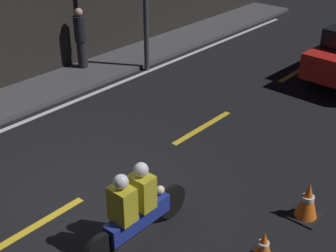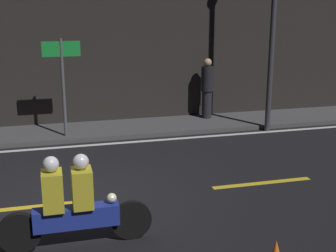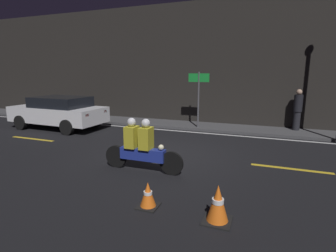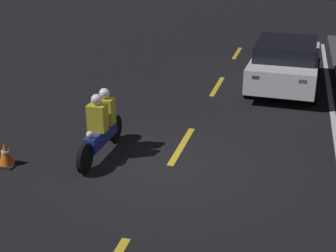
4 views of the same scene
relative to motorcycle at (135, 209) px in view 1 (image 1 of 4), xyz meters
name	(u,v)px [view 1 (image 1 of 4)]	position (x,y,z in m)	size (l,w,h in m)	color
ground_plane	(81,199)	(0.15, 1.49, -0.64)	(56.00, 56.00, 0.00)	black
lane_dash_c	(32,228)	(-0.85, 1.49, -0.64)	(2.00, 0.14, 0.01)	gold
lane_dash_d	(203,127)	(3.65, 1.49, -0.64)	(2.00, 0.14, 0.01)	gold
lane_dash_e	(297,72)	(8.15, 1.49, -0.64)	(2.00, 0.14, 0.01)	gold
motorcycle	(135,209)	(0.00, 0.00, 0.00)	(2.16, 0.36, 1.37)	black
traffic_cone_near	(263,246)	(0.97, -1.65, -0.40)	(0.39, 0.39, 0.49)	black
traffic_cone_mid	(308,201)	(2.28, -1.68, -0.32)	(0.48, 0.48, 0.66)	black
pedestrian	(81,38)	(4.15, 6.20, 0.35)	(0.34, 0.34, 1.70)	black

